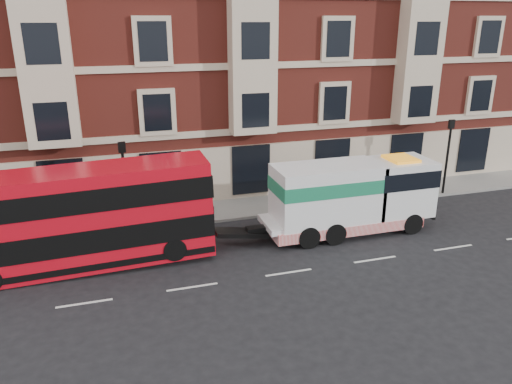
{
  "coord_description": "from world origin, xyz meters",
  "views": [
    {
      "loc": [
        -6.62,
        -17.05,
        9.93
      ],
      "look_at": [
        -0.18,
        4.0,
        2.19
      ],
      "focal_mm": 35.0,
      "sensor_mm": 36.0,
      "label": 1
    }
  ],
  "objects": [
    {
      "name": "victorian_terrace",
      "position": [
        0.5,
        15.0,
        10.07
      ],
      "size": [
        45.0,
        12.0,
        20.4
      ],
      "color": "maroon",
      "rests_on": "ground"
    },
    {
      "name": "lamp_post_west",
      "position": [
        -6.0,
        6.2,
        2.68
      ],
      "size": [
        0.35,
        0.15,
        4.35
      ],
      "color": "black",
      "rests_on": "sidewalk"
    },
    {
      "name": "tow_truck",
      "position": [
        4.17,
        3.02,
        1.85
      ],
      "size": [
        8.38,
        2.48,
        3.49
      ],
      "color": "white",
      "rests_on": "ground"
    },
    {
      "name": "sidewalk",
      "position": [
        0.0,
        7.5,
        0.07
      ],
      "size": [
        90.0,
        3.0,
        0.15
      ],
      "primitive_type": "cube",
      "color": "slate",
      "rests_on": "ground"
    },
    {
      "name": "lamp_post_east",
      "position": [
        12.0,
        6.2,
        2.68
      ],
      "size": [
        0.35,
        0.15,
        4.35
      ],
      "color": "black",
      "rests_on": "sidewalk"
    },
    {
      "name": "pedestrian",
      "position": [
        -7.22,
        6.15,
        0.98
      ],
      "size": [
        0.71,
        0.6,
        1.66
      ],
      "primitive_type": "imported",
      "rotation": [
        0.0,
        0.0,
        -0.41
      ],
      "color": "#1C1E38",
      "rests_on": "sidewalk"
    },
    {
      "name": "ground",
      "position": [
        0.0,
        0.0,
        0.0
      ],
      "size": [
        120.0,
        120.0,
        0.0
      ],
      "primitive_type": "plane",
      "color": "black",
      "rests_on": "ground"
    },
    {
      "name": "double_decker_bus",
      "position": [
        -7.89,
        3.02,
        2.24
      ],
      "size": [
        10.46,
        2.4,
        4.23
      ],
      "color": "red",
      "rests_on": "ground"
    }
  ]
}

